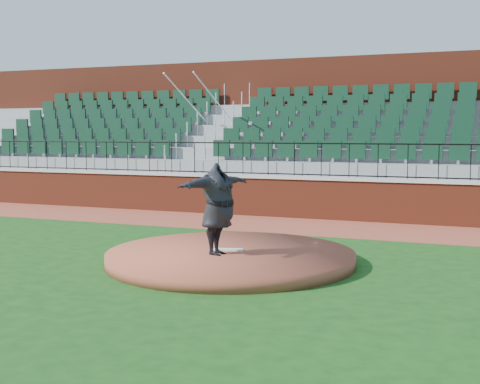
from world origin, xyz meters
The scene contains 10 objects.
ground centered at (0.00, 0.00, 0.00)m, with size 90.00×90.00×0.00m, color #144212.
warning_track centered at (0.00, 5.40, 0.01)m, with size 34.00×3.20×0.01m, color brown.
field_wall centered at (0.00, 7.00, 0.60)m, with size 34.00×0.35×1.20m, color maroon.
wall_cap centered at (0.00, 7.00, 1.25)m, with size 34.00×0.45×0.10m, color #B7B7B7.
wall_railing centered at (0.00, 7.00, 1.80)m, with size 34.00×0.05×1.00m, color black, non-canonical shape.
seating_stands centered at (0.00, 9.72, 2.30)m, with size 34.00×5.10×4.60m, color gray, non-canonical shape.
concourse_wall centered at (0.00, 12.52, 2.75)m, with size 34.00×0.50×5.50m, color maroon.
pitchers_mound centered at (0.42, -0.05, 0.12)m, with size 5.02×5.02×0.25m, color brown.
pitching_rubber centered at (0.36, -0.02, 0.27)m, with size 0.59×0.15×0.04m, color white.
pitcher centered at (0.33, -0.47, 1.16)m, with size 2.23×0.61×1.81m, color black.
Camera 1 is at (5.36, -11.73, 2.67)m, focal length 47.58 mm.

